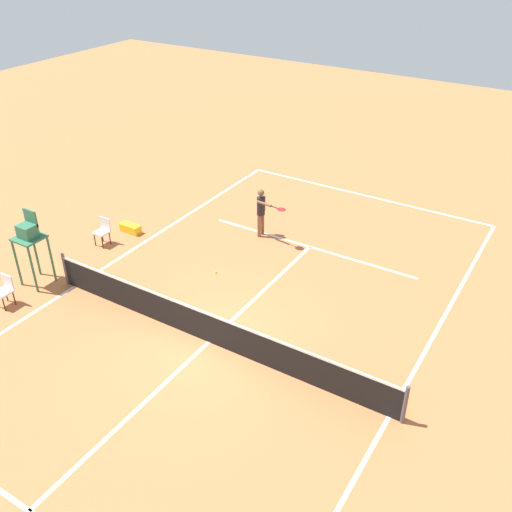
# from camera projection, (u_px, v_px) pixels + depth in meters

# --- Properties ---
(ground_plane) EXTENTS (60.00, 60.00, 0.00)m
(ground_plane) POSITION_uv_depth(u_px,v_px,m) (209.00, 342.00, 15.25)
(ground_plane) COLOR #C66B3D
(court_lines) EXTENTS (10.11, 21.48, 0.01)m
(court_lines) POSITION_uv_depth(u_px,v_px,m) (209.00, 342.00, 15.25)
(court_lines) COLOR white
(court_lines) RESTS_ON ground
(tennis_net) EXTENTS (10.71, 0.10, 1.07)m
(tennis_net) POSITION_uv_depth(u_px,v_px,m) (208.00, 327.00, 14.99)
(tennis_net) COLOR #4C4C51
(tennis_net) RESTS_ON ground
(player_serving) EXTENTS (1.28, 0.68, 1.76)m
(player_serving) POSITION_uv_depth(u_px,v_px,m) (262.00, 209.00, 19.66)
(player_serving) COLOR brown
(player_serving) RESTS_ON ground
(tennis_ball) EXTENTS (0.07, 0.07, 0.07)m
(tennis_ball) POSITION_uv_depth(u_px,v_px,m) (216.00, 272.00, 18.11)
(tennis_ball) COLOR #CCE033
(tennis_ball) RESTS_ON ground
(umpire_chair) EXTENTS (0.80, 0.80, 2.41)m
(umpire_chair) POSITION_uv_depth(u_px,v_px,m) (29.00, 237.00, 16.85)
(umpire_chair) COLOR #2D6B4C
(umpire_chair) RESTS_ON ground
(courtside_chair_mid) EXTENTS (0.44, 0.46, 0.95)m
(courtside_chair_mid) POSITION_uv_depth(u_px,v_px,m) (103.00, 230.00, 19.43)
(courtside_chair_mid) COLOR #262626
(courtside_chair_mid) RESTS_ON ground
(courtside_chair_far) EXTENTS (0.44, 0.46, 0.95)m
(courtside_chair_far) POSITION_uv_depth(u_px,v_px,m) (5.00, 289.00, 16.41)
(courtside_chair_far) COLOR #262626
(courtside_chair_far) RESTS_ON ground
(equipment_bag) EXTENTS (0.76, 0.32, 0.30)m
(equipment_bag) POSITION_uv_depth(u_px,v_px,m) (131.00, 228.00, 20.35)
(equipment_bag) COLOR yellow
(equipment_bag) RESTS_ON ground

